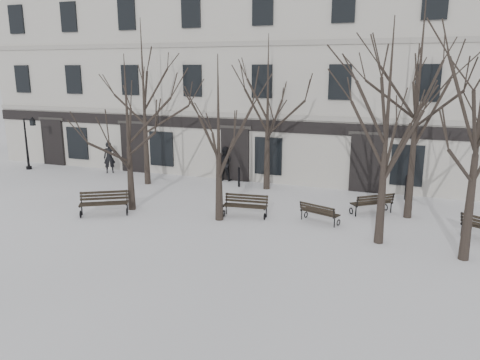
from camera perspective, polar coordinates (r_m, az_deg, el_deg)
The scene contains 17 objects.
ground at distance 17.62m, azimuth 0.66°, elevation -6.61°, with size 100.00×100.00×0.00m, color white.
building at distance 29.08m, azimuth 9.69°, elevation 12.20°, with size 40.40×10.20×11.40m.
tree_0 at distance 20.41m, azimuth -13.61°, elevation 7.74°, with size 4.65×4.65×6.64m.
tree_1 at distance 18.41m, azimuth -2.66°, elevation 7.41°, with size 4.61×4.61×6.58m.
tree_2 at distance 16.49m, azimuth 17.62°, elevation 8.56°, with size 5.39×5.39×7.70m.
tree_4 at distance 24.97m, azimuth -11.73°, elevation 11.51°, with size 5.96×5.96×8.51m.
tree_5 at distance 23.44m, azimuth 3.41°, elevation 10.38°, with size 5.38×5.38×7.68m.
tree_6 at distance 19.87m, azimuth 21.00°, elevation 11.26°, with size 6.26×6.26×8.94m.
bench_0 at distance 20.55m, azimuth -16.25°, elevation -2.64°, with size 2.03×1.61×1.00m.
bench_1 at distance 19.01m, azimuth 9.63°, elevation -3.90°, with size 1.69×1.10×0.81m.
bench_3 at distance 19.52m, azimuth 0.67°, elevation -3.05°, with size 1.90×0.88×0.92m.
bench_4 at distance 20.64m, azimuth 15.85°, elevation -2.67°, with size 1.80×1.62×0.91m.
lamp_post at distance 31.17m, azimuth -24.34°, elevation 4.54°, with size 1.01×0.38×3.24m.
bollard_a at distance 24.40m, azimuth -0.13°, elevation 0.45°, with size 0.13×0.13×1.05m.
bollard_b at distance 23.33m, azimuth 19.62°, elevation -0.77°, with size 0.15×0.15×1.18m.
pedestrian_a at distance 28.91m, azimuth -15.52°, elevation 0.87°, with size 0.68×0.44×1.85m, color black.
pedestrian_b at distance 25.98m, azimuth -1.87°, elevation -0.03°, with size 0.92×0.72×1.89m, color black.
Camera 1 is at (5.67, -15.56, 6.03)m, focal length 35.00 mm.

